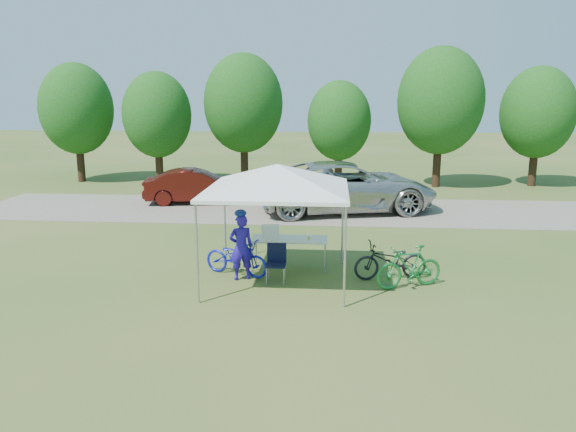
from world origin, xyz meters
name	(u,v)px	position (x,y,z in m)	size (l,w,h in m)	color
ground	(278,281)	(0.00, 0.00, 0.00)	(100.00, 100.00, 0.00)	#2D5119
gravel_strip	(299,210)	(0.00, 8.00, 0.01)	(24.00, 5.00, 0.02)	gray
canopy	(277,167)	(0.00, 0.00, 2.65)	(4.53, 4.53, 3.00)	#A5A5AA
treeline	(301,109)	(-0.29, 14.05, 3.53)	(24.89, 4.28, 6.30)	#382314
folding_table	(289,240)	(0.20, 1.00, 0.72)	(1.87, 0.78, 0.77)	white
folding_chair	(276,259)	(-0.03, 0.02, 0.52)	(0.45, 0.47, 0.88)	black
cooler	(270,232)	(-0.27, 1.00, 0.93)	(0.43, 0.30, 0.31)	white
ice_cream_cup	(309,238)	(0.67, 0.95, 0.79)	(0.07, 0.07, 0.05)	gold
cyclist	(241,247)	(-0.86, 0.08, 0.77)	(0.56, 0.37, 1.55)	#2414A7
bike_blue	(236,257)	(-1.02, 0.37, 0.44)	(0.58, 1.66, 0.87)	#151CB9
bike_green	(409,267)	(2.96, -0.20, 0.48)	(0.45, 1.61, 0.97)	#1B7D35
bike_dark	(391,261)	(2.61, 0.34, 0.46)	(0.60, 1.73, 0.91)	black
minivan	(346,186)	(1.74, 7.95, 0.93)	(3.01, 6.53, 1.81)	#BBBBB6
sedan	(197,186)	(-4.07, 9.04, 0.68)	(1.40, 4.02, 1.33)	#430F0B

